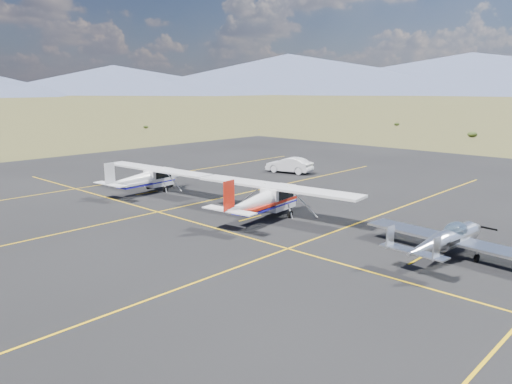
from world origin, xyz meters
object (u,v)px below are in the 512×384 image
aircraft_plain (146,177)px  sedan (289,165)px  aircraft_low_wing (448,239)px  aircraft_cessna (266,198)px

aircraft_plain → sedan: aircraft_plain is taller
aircraft_low_wing → aircraft_plain: 23.05m
aircraft_cessna → sedan: (14.02, 9.64, -0.57)m
aircraft_cessna → sedan: size_ratio=2.65×
aircraft_low_wing → aircraft_cessna: aircraft_cessna is taller
aircraft_cessna → sedan: aircraft_cessna is taller
aircraft_low_wing → aircraft_cessna: (-0.56, 11.11, 0.36)m
aircraft_low_wing → sedan: size_ratio=2.08×
aircraft_plain → sedan: size_ratio=2.42×
aircraft_low_wing → aircraft_cessna: size_ratio=0.79×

